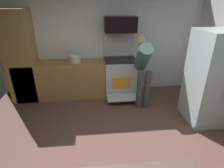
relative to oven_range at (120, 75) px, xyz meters
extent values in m
cube|color=brown|center=(-0.41, -1.97, -0.52)|extent=(5.20, 4.80, 0.02)
cube|color=silver|center=(-0.41, 0.37, 0.79)|extent=(5.20, 0.12, 2.60)
cube|color=olive|center=(-1.31, 0.01, -0.06)|extent=(2.40, 0.60, 0.90)
cube|color=olive|center=(-2.31, 0.01, 0.54)|extent=(0.60, 0.60, 2.10)
cube|color=#B8BBB7|center=(0.00, -0.01, -0.05)|extent=(0.76, 0.64, 0.92)
cube|color=black|center=(0.00, -0.01, 0.42)|extent=(0.76, 0.64, 0.03)
cube|color=#B8BBB7|center=(0.00, 0.28, 0.74)|extent=(0.76, 0.06, 0.62)
cube|color=orange|center=(0.00, -0.33, -0.06)|extent=(0.44, 0.01, 0.28)
cube|color=#B8BBB7|center=(0.00, -0.50, -0.37)|extent=(0.72, 0.34, 0.03)
cube|color=black|center=(0.00, 0.09, 1.23)|extent=(0.74, 0.38, 0.36)
cube|color=#B1C0C7|center=(1.62, -1.28, 0.38)|extent=(0.84, 0.77, 1.79)
cylinder|color=#414141|center=(0.34, -0.72, -0.07)|extent=(0.14, 0.14, 0.88)
cylinder|color=#414141|center=(0.51, -0.72, -0.07)|extent=(0.14, 0.14, 0.88)
cylinder|color=#44695A|center=(0.43, -0.51, 0.61)|extent=(0.30, 0.65, 0.69)
sphere|color=tan|center=(0.43, -0.25, 0.92)|extent=(0.20, 0.20, 0.20)
cylinder|color=#BBBAB7|center=(-1.10, 0.01, 0.47)|extent=(0.28, 0.28, 0.18)
camera|label=1|loc=(-0.62, -4.22, 1.71)|focal=28.87mm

